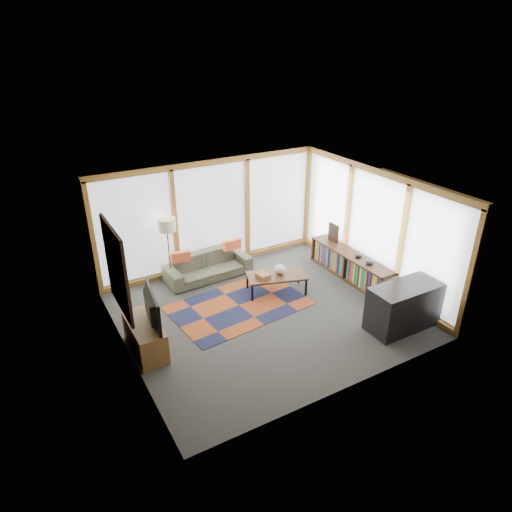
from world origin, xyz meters
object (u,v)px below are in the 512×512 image
tv_console (145,337)px  bar_counter (403,307)px  television (147,308)px  coffee_table (276,283)px  bookshelf (351,266)px  sofa (208,266)px  floor_lamp (169,252)px

tv_console → bar_counter: 4.78m
television → coffee_table: bearing=-70.5°
coffee_table → bookshelf: (1.81, -0.29, 0.09)m
television → bar_counter: bearing=-103.2°
coffee_table → tv_console: bearing=-168.9°
coffee_table → bookshelf: 1.84m
tv_console → sofa: bearing=43.1°
floor_lamp → bookshelf: size_ratio=0.64×
floor_lamp → tv_console: bearing=-120.7°
coffee_table → bar_counter: size_ratio=0.90×
television → bar_counter: 4.70m
floor_lamp → tv_console: (-1.24, -2.09, -0.49)m
sofa → tv_console: (-2.08, -1.95, 0.00)m
tv_console → bar_counter: size_ratio=0.83×
tv_console → coffee_table: bearing=11.1°
sofa → floor_lamp: bearing=167.8°
coffee_table → television: television is taller
floor_lamp → bookshelf: 4.09m
bookshelf → tv_console: (-4.89, -0.31, -0.01)m
sofa → television: 2.87m
tv_console → bar_counter: (4.47, -1.69, 0.15)m
sofa → tv_console: 2.85m
coffee_table → television: bearing=-168.0°
floor_lamp → bar_counter: size_ratio=1.13×
coffee_table → bar_counter: 2.68m
tv_console → television: size_ratio=1.10×
bar_counter → sofa: bearing=123.7°
bar_counter → bookshelf: bearing=78.4°
bookshelf → bar_counter: (-0.42, -2.00, 0.14)m
floor_lamp → television: size_ratio=1.49×
floor_lamp → coffee_table: size_ratio=1.25×
floor_lamp → television: 2.42m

